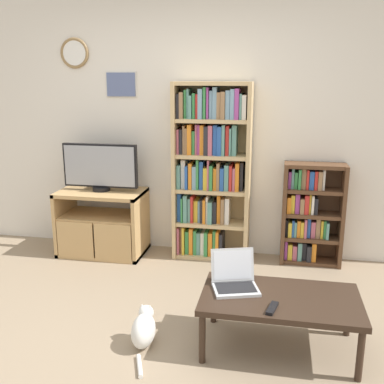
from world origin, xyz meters
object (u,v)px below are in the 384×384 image
object	(u,v)px
laptop	(234,279)
television	(100,167)
cat	(144,329)
remote_near_laptop	(272,308)
bookshelf_short	(309,214)
coffee_table	(280,302)
bookshelf_tall	(210,170)
tv_stand	(102,222)

from	to	relation	value
laptop	television	bearing A→B (deg)	120.69
laptop	cat	xyz separation A→B (m)	(-0.59, -0.22, -0.32)
remote_near_laptop	television	bearing A→B (deg)	150.94
bookshelf_short	coffee_table	size ratio (longest dim) A/B	0.95
bookshelf_tall	tv_stand	bearing A→B (deg)	-172.53
tv_stand	coffee_table	bearing A→B (deg)	-37.43
remote_near_laptop	coffee_table	bearing A→B (deg)	87.99
television	bookshelf_tall	bearing A→B (deg)	5.98
television	bookshelf_short	xyz separation A→B (m)	(2.08, 0.14, -0.42)
television	laptop	world-z (taller)	television
television	bookshelf_tall	world-z (taller)	bookshelf_tall
tv_stand	remote_near_laptop	world-z (taller)	tv_stand
television	cat	world-z (taller)	television
bookshelf_short	cat	bearing A→B (deg)	-124.40
coffee_table	bookshelf_short	bearing A→B (deg)	80.41
tv_stand	bookshelf_short	distance (m)	2.09
coffee_table	remote_near_laptop	world-z (taller)	remote_near_laptop
laptop	tv_stand	bearing A→B (deg)	121.30
television	bookshelf_short	size ratio (longest dim) A/B	0.77
television	bookshelf_tall	distance (m)	1.11
tv_stand	bookshelf_short	world-z (taller)	bookshelf_short
coffee_table	bookshelf_tall	bearing A→B (deg)	115.03
television	coffee_table	bearing A→B (deg)	-37.99
television	bookshelf_short	world-z (taller)	television
cat	laptop	bearing A→B (deg)	21.49
coffee_table	television	bearing A→B (deg)	142.01
bookshelf_tall	bookshelf_short	bearing A→B (deg)	1.59
remote_near_laptop	bookshelf_short	bearing A→B (deg)	93.01
television	laptop	xyz separation A→B (m)	(1.50, -1.34, -0.47)
bookshelf_short	remote_near_laptop	distance (m)	1.78
bookshelf_tall	coffee_table	world-z (taller)	bookshelf_tall
coffee_table	cat	xyz separation A→B (m)	(-0.90, -0.15, -0.22)
television	remote_near_laptop	distance (m)	2.44
television	bookshelf_tall	xyz separation A→B (m)	(1.10, 0.12, -0.01)
television	coffee_table	xyz separation A→B (m)	(1.82, -1.42, -0.57)
bookshelf_short	coffee_table	xyz separation A→B (m)	(-0.26, -1.56, -0.15)
tv_stand	bookshelf_tall	size ratio (longest dim) A/B	0.49
bookshelf_short	coffee_table	distance (m)	1.59
bookshelf_tall	cat	size ratio (longest dim) A/B	3.69
tv_stand	bookshelf_short	bearing A→B (deg)	4.71
tv_stand	laptop	world-z (taller)	tv_stand
bookshelf_tall	coffee_table	bearing A→B (deg)	-64.97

